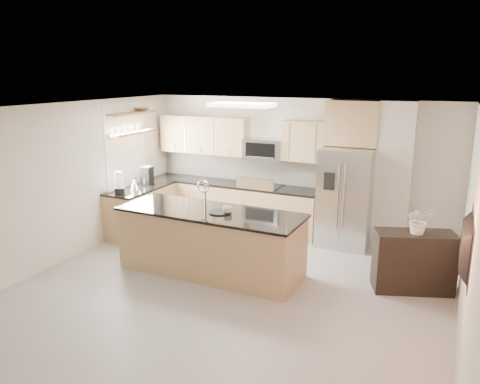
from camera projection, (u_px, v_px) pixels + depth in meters
The scene contains 27 objects.
floor at pixel (219, 300), 6.48m from camera, with size 6.50×6.50×0.00m, color gray.
ceiling at pixel (217, 110), 5.84m from camera, with size 6.00×6.50×0.02m, color white.
wall_back at pixel (297, 167), 9.01m from camera, with size 6.00×0.02×2.60m, color beige.
wall_front at pixel (4, 328), 3.31m from camera, with size 6.00×0.02×2.60m, color beige.
wall_left at pixel (50, 187), 7.40m from camera, with size 0.02×6.50×2.60m, color beige.
wall_right at pixel (470, 244), 4.92m from camera, with size 0.02×6.50×2.60m, color beige.
back_counter at pixel (232, 204), 9.44m from camera, with size 3.55×0.66×1.44m.
left_counter at pixel (141, 210), 9.09m from camera, with size 0.66×1.50×0.92m.
range at pixel (261, 208), 9.17m from camera, with size 0.76×0.64×1.14m.
upper_cabinets at pixel (232, 137), 9.27m from camera, with size 3.50×0.33×0.75m.
microwave at pixel (264, 149), 8.99m from camera, with size 0.76×0.40×0.40m.
refrigerator at pixel (346, 198), 8.34m from camera, with size 0.92×0.78×1.78m.
partition_column at pixel (394, 177), 8.13m from camera, with size 0.60×0.30×2.60m, color beige.
window at pixel (125, 149), 8.92m from camera, with size 0.04×1.15×1.65m.
shelf_lower at pixel (133, 133), 8.88m from camera, with size 0.30×1.20×0.04m, color olive.
shelf_upper at pixel (132, 113), 8.79m from camera, with size 0.30×1.20×0.04m, color olive.
ceiling_fixture at pixel (242, 105), 7.41m from camera, with size 1.00×0.50×0.06m, color white.
island at pixel (211, 241), 7.29m from camera, with size 2.91×1.09×1.42m.
credenza at pixel (413, 262), 6.67m from camera, with size 1.09×0.46×0.87m, color black.
cup at pixel (228, 210), 7.03m from camera, with size 0.14×0.14×0.11m, color white.
platter at pixel (220, 212), 7.06m from camera, with size 0.35×0.35×0.02m, color black.
blender at pixel (119, 184), 8.41m from camera, with size 0.18×0.18×0.42m.
kettle at pixel (135, 184), 8.74m from camera, with size 0.20×0.20×0.25m.
coffee_maker at pixel (147, 176), 9.17m from camera, with size 0.22×0.26×0.35m.
bowl at pixel (142, 108), 9.05m from camera, with size 0.37×0.37×0.09m, color #B0B0B2.
flower_vase at pixel (420, 213), 6.44m from camera, with size 0.54×0.47×0.60m, color silver.
television at pixel (461, 245), 4.77m from camera, with size 1.08×0.14×0.62m, color black.
Camera 1 is at (2.78, -5.22, 3.05)m, focal length 35.00 mm.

